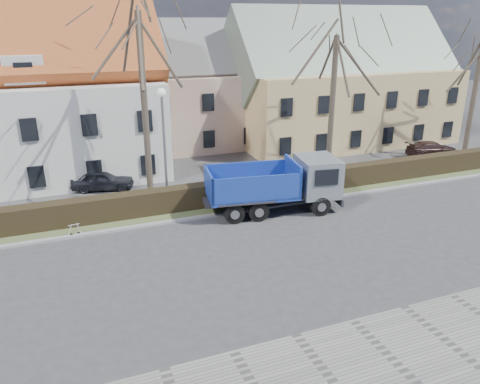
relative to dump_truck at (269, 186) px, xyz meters
name	(u,v)px	position (x,y,z in m)	size (l,w,h in m)	color
ground	(233,256)	(-3.62, -4.14, -1.50)	(120.00, 120.00, 0.00)	#38383A
curb_far	(203,217)	(-3.62, 0.46, -1.44)	(80.00, 0.30, 0.12)	gray
grass_strip	(194,206)	(-3.62, 2.06, -1.45)	(80.00, 3.00, 0.10)	#4B5932
hedge	(195,198)	(-3.62, 1.86, -0.85)	(60.00, 0.90, 1.30)	black
building_pink	(193,96)	(0.38, 15.86, 2.50)	(10.80, 8.80, 8.00)	tan
building_yellow	(339,90)	(12.38, 12.86, 2.75)	(18.80, 10.80, 8.50)	tan
tree_1	(143,90)	(-5.62, 4.36, 4.82)	(9.20, 9.20, 12.65)	#43392E
tree_2	(333,93)	(6.38, 4.36, 4.00)	(8.00, 8.00, 11.00)	#43392E
tree_3	(475,88)	(18.38, 4.36, 3.72)	(7.60, 7.60, 10.45)	#43392E
dump_truck	(269,186)	(0.00, 0.00, 0.00)	(7.51, 2.79, 3.00)	navy
streetlight	(165,149)	(-4.95, 2.86, 1.82)	(0.52, 0.52, 6.65)	gray
cart_frame	(70,231)	(-10.29, 0.53, -1.15)	(0.78, 0.45, 0.71)	silver
parked_car_a	(102,180)	(-8.08, 6.93, -0.86)	(1.50, 3.74, 1.27)	#212229
parked_car_b	(432,149)	(16.19, 5.39, -0.92)	(1.64, 4.03, 1.17)	black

